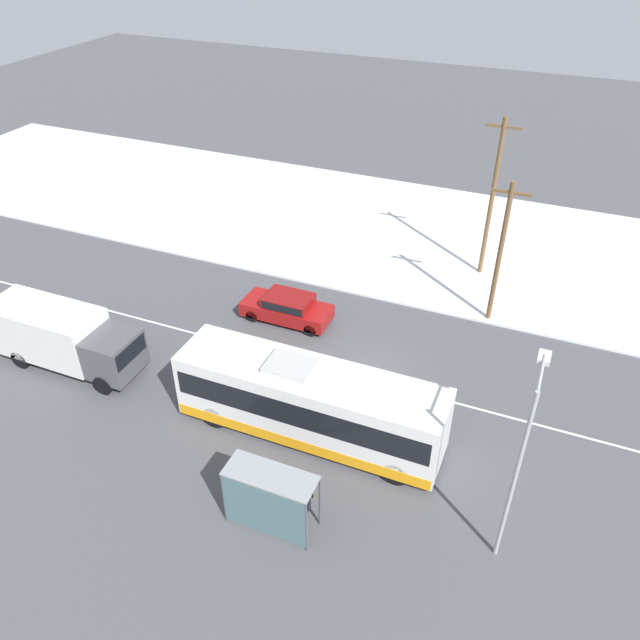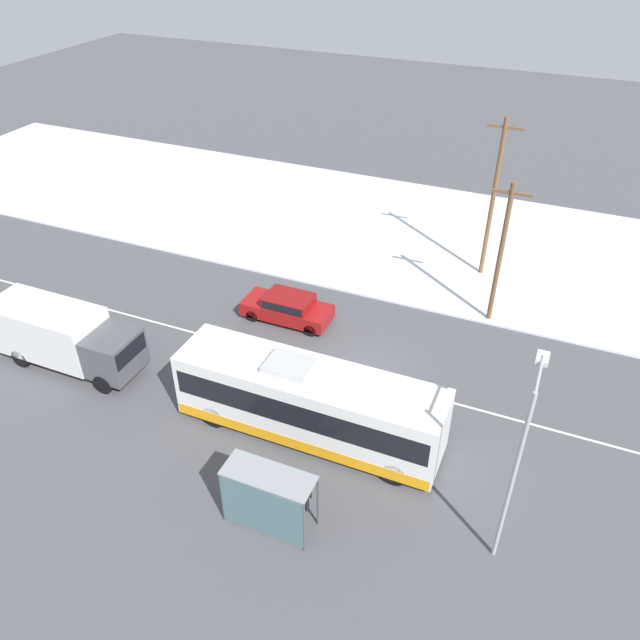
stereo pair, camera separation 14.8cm
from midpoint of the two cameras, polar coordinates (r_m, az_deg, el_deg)
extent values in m
plane|color=#4C4C51|center=(27.92, 3.88, -5.35)|extent=(120.00, 120.00, 0.00)
cube|color=silver|center=(39.42, 10.86, 7.21)|extent=(80.00, 15.66, 0.12)
cube|color=silver|center=(27.92, 3.88, -5.35)|extent=(60.00, 0.12, 0.00)
cube|color=white|center=(24.26, -1.11, -7.44)|extent=(10.56, 2.55, 2.79)
cube|color=black|center=(24.04, -1.12, -6.85)|extent=(10.14, 2.57, 1.06)
cube|color=orange|center=(25.05, -1.08, -9.37)|extent=(10.46, 2.57, 0.50)
cube|color=#B2B2B2|center=(23.53, -2.93, -4.20)|extent=(1.80, 1.40, 0.24)
cylinder|color=black|center=(23.46, 6.74, -13.71)|extent=(1.00, 0.28, 1.00)
cylinder|color=black|center=(24.99, 8.30, -10.05)|extent=(1.00, 0.28, 1.00)
cylinder|color=black|center=(25.70, -9.75, -8.69)|extent=(1.00, 0.28, 1.00)
cylinder|color=black|center=(27.10, -7.29, -5.68)|extent=(1.00, 0.28, 1.00)
cube|color=silver|center=(30.47, -23.72, -0.86)|extent=(5.22, 2.30, 2.34)
cube|color=#4C4C51|center=(28.40, -18.43, -2.95)|extent=(1.90, 2.18, 1.83)
cube|color=black|center=(27.66, -17.08, -2.84)|extent=(0.06, 1.96, 0.80)
cylinder|color=black|center=(28.42, -19.33, -5.63)|extent=(0.90, 0.26, 0.90)
cylinder|color=black|center=(29.55, -16.90, -3.31)|extent=(0.90, 0.26, 0.90)
cylinder|color=black|center=(31.32, -25.81, -3.23)|extent=(0.90, 0.26, 0.90)
cylinder|color=black|center=(32.35, -23.36, -1.21)|extent=(0.90, 0.26, 0.90)
cube|color=maroon|center=(31.22, -3.20, 0.91)|extent=(4.47, 1.80, 0.69)
cube|color=maroon|center=(30.85, -3.04, 1.78)|extent=(2.33, 1.66, 0.50)
cube|color=black|center=(30.85, -3.04, 1.80)|extent=(2.14, 1.69, 0.40)
cylinder|color=black|center=(31.40, -6.33, 0.39)|extent=(0.64, 0.22, 0.64)
cylinder|color=black|center=(32.54, -5.03, 1.85)|extent=(0.64, 0.22, 0.64)
cylinder|color=black|center=(30.21, -1.02, -0.93)|extent=(0.64, 0.22, 0.64)
cylinder|color=black|center=(31.39, 0.14, 0.63)|extent=(0.64, 0.22, 0.64)
cylinder|color=#23232D|center=(22.65, -1.78, -16.19)|extent=(0.12, 0.12, 0.79)
cylinder|color=#23232D|center=(22.59, -1.20, -16.38)|extent=(0.12, 0.12, 0.79)
cube|color=brown|center=(22.06, -1.52, -15.12)|extent=(0.41, 0.22, 0.65)
sphere|color=tan|center=(21.71, -1.54, -14.34)|extent=(0.27, 0.27, 0.27)
cylinder|color=brown|center=(22.16, -2.15, -14.97)|extent=(0.10, 0.10, 0.62)
cylinder|color=brown|center=(22.02, -0.88, -15.38)|extent=(0.10, 0.10, 0.62)
cube|color=gray|center=(20.82, -4.79, -14.00)|extent=(3.10, 1.20, 0.06)
cube|color=slate|center=(21.40, -5.36, -17.12)|extent=(2.97, 0.04, 2.16)
cylinder|color=#474C51|center=(22.56, -7.50, -13.82)|extent=(0.08, 0.08, 2.34)
cylinder|color=#474C51|center=(21.63, -0.22, -16.26)|extent=(0.08, 0.08, 2.34)
cylinder|color=#474C51|center=(21.96, -8.97, -15.80)|extent=(0.08, 0.08, 2.34)
cylinder|color=#474C51|center=(21.00, -1.47, -18.46)|extent=(0.08, 0.08, 2.34)
cylinder|color=#9EA3A8|center=(19.93, 17.11, -13.88)|extent=(0.14, 0.14, 7.03)
cylinder|color=#9EA3A8|center=(18.37, 19.33, -4.76)|extent=(0.10, 1.89, 0.10)
cube|color=silver|center=(19.17, 19.61, -3.24)|extent=(0.36, 0.60, 0.16)
cylinder|color=brown|center=(30.72, 15.96, 5.69)|extent=(0.24, 0.24, 7.36)
cube|color=brown|center=(29.37, 16.96, 11.09)|extent=(1.80, 0.12, 0.12)
cylinder|color=brown|center=(34.47, 15.29, 10.45)|extent=(0.24, 0.24, 8.82)
cube|color=brown|center=(33.11, 16.36, 16.59)|extent=(1.80, 0.12, 0.12)
camera|label=1|loc=(0.07, -90.15, -0.10)|focal=35.00mm
camera|label=2|loc=(0.07, 89.85, 0.10)|focal=35.00mm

